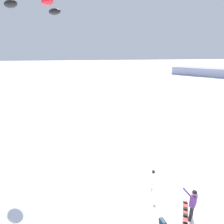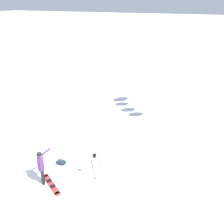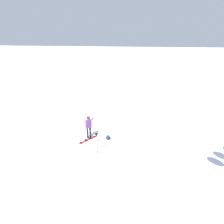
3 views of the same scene
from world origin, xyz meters
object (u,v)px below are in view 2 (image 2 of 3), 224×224
at_px(snowboard, 51,184).
at_px(camera_tripod, 95,162).
at_px(snowboarder, 41,164).
at_px(gear_bag_large, 61,162).

xyz_separation_m(snowboard, camera_tripod, (-1.71, -1.15, 1.00)).
distance_m(snowboarder, snowboard, 1.10).
height_order(snowboarder, camera_tripod, snowboarder).
relative_size(snowboard, gear_bag_large, 2.53).
distance_m(gear_bag_large, camera_tripod, 2.34).
xyz_separation_m(snowboarder, gear_bag_large, (0.06, -1.46, -0.93)).
height_order(gear_bag_large, camera_tripod, camera_tripod).
bearing_deg(camera_tripod, gear_bag_large, -7.16).
bearing_deg(snowboarder, snowboard, -173.85).
bearing_deg(camera_tripod, snowboard, 33.86).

